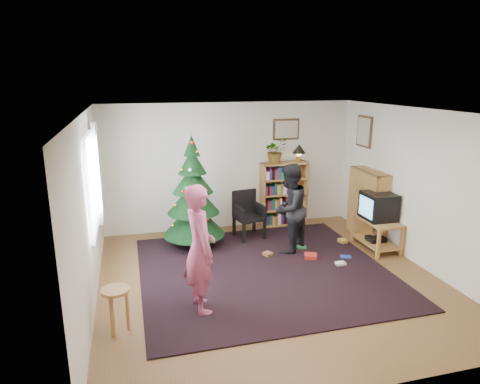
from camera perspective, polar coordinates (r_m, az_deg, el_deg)
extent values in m
plane|color=brown|center=(6.62, 3.96, -11.51)|extent=(5.00, 5.00, 0.00)
plane|color=white|center=(5.94, 4.40, 10.61)|extent=(5.00, 5.00, 0.00)
cube|color=silver|center=(8.50, -1.30, 3.45)|extent=(5.00, 0.02, 2.50)
cube|color=silver|center=(4.03, 15.92, -10.55)|extent=(5.00, 0.02, 2.50)
cube|color=silver|center=(5.88, -19.60, -2.72)|extent=(0.02, 5.00, 2.50)
cube|color=silver|center=(7.35, 22.94, 0.41)|extent=(0.02, 5.00, 2.50)
cube|color=black|center=(6.87, 3.15, -10.36)|extent=(3.80, 3.60, 0.02)
cube|color=silver|center=(6.39, -19.14, 1.03)|extent=(0.04, 1.20, 1.40)
cube|color=white|center=(7.07, -18.45, 2.37)|extent=(0.06, 0.35, 1.60)
cube|color=#4C3319|center=(8.70, 6.17, 8.31)|extent=(0.55, 0.03, 0.42)
cube|color=beige|center=(8.70, 6.17, 8.31)|extent=(0.47, 0.01, 0.34)
cube|color=#4C3319|center=(8.63, 16.24, 7.75)|extent=(0.03, 0.50, 0.60)
cube|color=beige|center=(8.63, 16.24, 7.75)|extent=(0.01, 0.42, 0.52)
cylinder|color=#3F2816|center=(7.85, -6.10, -6.34)|extent=(0.11, 0.11, 0.21)
cone|color=black|center=(7.71, -6.18, -3.43)|extent=(1.11, 1.11, 0.62)
cone|color=black|center=(7.60, -6.26, -0.75)|extent=(0.93, 0.93, 0.55)
cone|color=black|center=(7.51, -6.34, 1.77)|extent=(0.71, 0.71, 0.49)
cone|color=black|center=(7.45, -6.40, 4.08)|extent=(0.50, 0.50, 0.43)
cone|color=black|center=(7.40, -6.47, 6.18)|extent=(0.29, 0.29, 0.36)
cube|color=#AA783C|center=(8.80, 5.87, -0.23)|extent=(0.95, 0.30, 1.30)
cube|color=#AA783C|center=(8.66, 5.98, 3.83)|extent=(0.95, 0.30, 0.03)
cube|color=#AA783C|center=(8.37, 16.67, -1.61)|extent=(0.30, 0.95, 1.30)
cube|color=#AA783C|center=(8.22, 16.99, 2.64)|extent=(0.30, 0.95, 0.03)
cube|color=#AA783C|center=(7.91, 17.85, -3.57)|extent=(0.51, 0.91, 0.04)
cube|color=#AA783C|center=(7.55, 17.97, -6.69)|extent=(0.05, 0.05, 0.51)
cube|color=#AA783C|center=(7.79, 20.76, -6.26)|extent=(0.05, 0.05, 0.51)
cube|color=#AA783C|center=(8.23, 14.80, -4.64)|extent=(0.05, 0.05, 0.51)
cube|color=#AA783C|center=(8.45, 17.45, -4.32)|extent=(0.05, 0.05, 0.51)
cube|color=#AA783C|center=(8.05, 17.62, -6.34)|extent=(0.47, 0.87, 0.03)
cube|color=black|center=(8.03, 17.65, -5.97)|extent=(0.30, 0.25, 0.08)
cube|color=black|center=(7.84, 18.00, -1.80)|extent=(0.49, 0.54, 0.47)
cube|color=#54A6E5|center=(7.71, 16.43, -1.95)|extent=(0.01, 0.42, 0.34)
cube|color=black|center=(8.05, 1.23, -3.47)|extent=(0.57, 0.57, 0.05)
cube|color=black|center=(8.18, 0.81, -1.34)|extent=(0.49, 0.14, 0.49)
cube|color=black|center=(7.87, 0.15, -5.46)|extent=(0.06, 0.06, 0.40)
cube|color=black|center=(7.98, 3.14, -5.18)|extent=(0.06, 0.06, 0.40)
cube|color=black|center=(8.26, -0.63, -4.45)|extent=(0.06, 0.06, 0.40)
cube|color=black|center=(8.37, 2.23, -4.20)|extent=(0.06, 0.06, 0.40)
cylinder|color=#AA783C|center=(5.34, -16.31, -12.48)|extent=(0.33, 0.33, 0.04)
cylinder|color=#AA783C|center=(5.47, -14.78, -15.01)|extent=(0.04, 0.04, 0.52)
cylinder|color=#AA783C|center=(5.57, -16.71, -14.58)|extent=(0.04, 0.04, 0.52)
cylinder|color=#AA783C|center=(5.39, -16.77, -15.67)|extent=(0.04, 0.04, 0.52)
imported|color=#B04668|center=(5.50, -5.39, -7.57)|extent=(0.48, 0.67, 1.70)
imported|color=black|center=(7.36, 6.55, -2.22)|extent=(0.96, 0.94, 1.57)
imported|color=gray|center=(8.54, 4.77, 5.52)|extent=(0.47, 0.41, 0.50)
cylinder|color=#A57F33|center=(8.76, 7.84, 4.36)|extent=(0.11, 0.11, 0.11)
sphere|color=#FFD88C|center=(8.73, 7.87, 5.16)|extent=(0.11, 0.11, 0.11)
cone|color=black|center=(8.72, 7.89, 5.73)|extent=(0.27, 0.27, 0.18)
cube|color=#A51E19|center=(7.36, 9.40, -8.50)|extent=(0.20, 0.20, 0.08)
cube|color=navy|center=(7.51, 13.92, -8.29)|extent=(0.20, 0.20, 0.08)
cube|color=#1E592D|center=(7.74, 8.20, -7.26)|extent=(0.20, 0.20, 0.08)
cube|color=gold|center=(8.14, 13.52, -6.40)|extent=(0.20, 0.20, 0.08)
cube|color=brown|center=(7.38, 3.70, -8.25)|extent=(0.20, 0.20, 0.08)
cube|color=beige|center=(7.20, 13.25, -9.26)|extent=(0.20, 0.20, 0.08)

